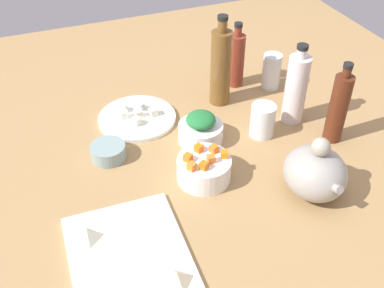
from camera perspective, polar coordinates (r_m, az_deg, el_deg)
tabletop at (r=122.67cm, az=0.00°, el=-2.37°), size 190.00×190.00×3.00cm
cutting_board at (r=98.65cm, az=-7.54°, el=-14.64°), size 35.17×25.56×1.00cm
plate_tofu at (r=136.33cm, az=-6.84°, el=3.24°), size 22.88×22.88×1.20cm
bowl_greens at (r=126.36cm, az=1.08°, el=1.43°), size 12.38×12.38×5.17cm
bowl_carrots at (r=114.08cm, az=1.63°, el=-3.10°), size 13.55×13.55×6.17cm
bowl_small_side at (r=122.79cm, az=-10.40°, el=-0.95°), size 9.29×9.29×4.00cm
teapot at (r=112.04cm, az=15.10°, el=-3.42°), size 17.50×14.77×16.30cm
bottle_0 at (r=137.76cm, az=3.60°, el=9.60°), size 6.18×6.18×28.11cm
bottle_1 at (r=133.05cm, az=12.81°, el=6.74°), size 6.25×6.25×24.22cm
bottle_2 at (r=148.70cm, az=5.54°, el=10.47°), size 5.20×5.20×21.37cm
bottle_3 at (r=128.48cm, az=17.77°, el=4.34°), size 5.06×5.06×23.65cm
drinking_glass_0 at (r=128.78cm, az=8.78°, el=2.93°), size 6.92×6.92×9.50cm
drinking_glass_1 at (r=150.42cm, az=9.86°, el=8.93°), size 5.94×5.94×11.47cm
carrot_cube_0 at (r=110.83cm, az=2.39°, el=-1.88°), size 1.93×1.93×1.80cm
carrot_cube_1 at (r=112.40cm, az=4.07°, el=-1.27°), size 2.37×2.37×1.80cm
carrot_cube_2 at (r=113.88cm, az=0.77°, el=-0.53°), size 2.44×2.44×1.80cm
carrot_cube_3 at (r=111.14cm, az=-0.52°, el=-1.70°), size 2.52×2.52×1.80cm
carrot_cube_4 at (r=108.67cm, az=-0.04°, el=-2.81°), size 2.46×2.46×1.80cm
carrot_cube_5 at (r=108.96cm, az=1.49°, el=-2.70°), size 2.49×2.49×1.80cm
carrot_cube_6 at (r=113.82cm, az=2.74°, el=-0.61°), size 2.36×2.36×1.80cm
chopped_greens_mound at (r=123.73cm, az=1.11°, el=3.06°), size 11.08×10.95×3.67cm
tofu_cube_0 at (r=135.43cm, az=-4.84°, el=4.01°), size 2.51×2.51×2.20cm
tofu_cube_1 at (r=132.13cm, az=-6.94°, el=2.85°), size 3.03×3.03×2.20cm
tofu_cube_2 at (r=138.12cm, az=-6.55°, el=4.65°), size 3.07×3.07×2.20cm
tofu_cube_3 at (r=135.16cm, az=-8.46°, el=3.61°), size 2.31×2.31×2.20cm
tofu_cube_4 at (r=138.09cm, az=-8.62°, el=4.43°), size 3.10×3.10×2.20cm
tofu_cube_5 at (r=135.14cm, az=-6.65°, el=3.79°), size 2.22×2.22×2.20cm
dumpling_1 at (r=102.79cm, az=-12.94°, el=-10.80°), size 4.78×5.44×3.11cm
dumpling_2 at (r=93.72cm, az=-1.86°, el=-16.31°), size 5.33×5.50×2.76cm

